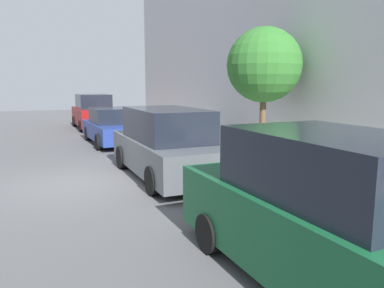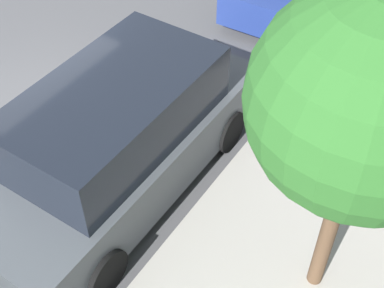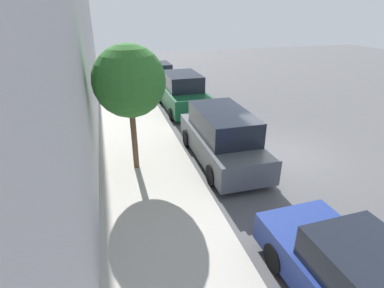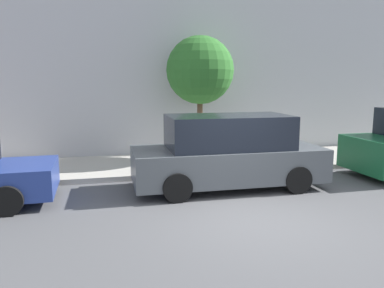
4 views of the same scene
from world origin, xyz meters
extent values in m
plane|color=#515154|center=(0.00, 0.00, 0.00)|extent=(60.00, 60.00, 0.00)
cube|color=#B2ADA3|center=(5.08, 0.00, 0.07)|extent=(3.17, 32.00, 0.15)
cylinder|color=black|center=(3.14, -4.92, 0.30)|extent=(0.22, 0.61, 0.61)
cube|color=#4C5156|center=(2.31, -0.20, 0.64)|extent=(1.94, 4.91, 0.84)
cube|color=black|center=(2.31, -0.20, 1.48)|extent=(1.70, 3.11, 0.84)
cylinder|color=black|center=(1.41, 1.32, 0.35)|extent=(0.22, 0.69, 0.69)
cylinder|color=black|center=(3.21, 1.32, 0.35)|extent=(0.22, 0.69, 0.69)
cylinder|color=black|center=(1.41, -1.72, 0.35)|extent=(0.22, 0.69, 0.69)
cylinder|color=black|center=(3.21, -1.72, 0.35)|extent=(0.22, 0.69, 0.69)
cylinder|color=black|center=(1.35, 4.89, 0.32)|extent=(0.22, 0.64, 0.64)
cylinder|color=black|center=(3.05, 4.89, 0.32)|extent=(0.22, 0.64, 0.64)
cylinder|color=brown|center=(5.41, -0.25, 1.33)|extent=(0.19, 0.19, 2.36)
sphere|color=#2D6B28|center=(5.41, -0.25, 3.12)|extent=(2.24, 2.24, 2.24)
camera|label=1|loc=(-1.17, -9.77, 2.55)|focal=35.00mm
camera|label=2|loc=(6.07, -4.09, 6.18)|focal=50.00mm
camera|label=3|loc=(6.07, 8.98, 5.17)|focal=28.00mm
camera|label=4|loc=(-6.73, 2.89, 2.74)|focal=35.00mm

